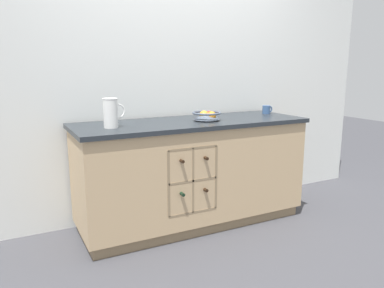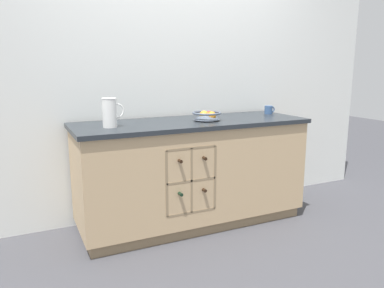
% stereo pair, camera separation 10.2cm
% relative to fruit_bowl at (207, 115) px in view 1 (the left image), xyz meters
% --- Properties ---
extents(ground_plane, '(14.00, 14.00, 0.00)m').
position_rel_fruit_bowl_xyz_m(ground_plane, '(-0.12, 0.05, -0.94)').
color(ground_plane, '#424247').
extents(back_wall, '(4.40, 0.06, 2.55)m').
position_rel_fruit_bowl_xyz_m(back_wall, '(-0.12, 0.43, 0.33)').
color(back_wall, silver).
rests_on(back_wall, ground_plane).
extents(kitchen_island, '(1.95, 0.70, 0.89)m').
position_rel_fruit_bowl_xyz_m(kitchen_island, '(-0.12, 0.04, -0.49)').
color(kitchen_island, '#8B7354').
rests_on(kitchen_island, ground_plane).
extents(fruit_bowl, '(0.24, 0.24, 0.08)m').
position_rel_fruit_bowl_xyz_m(fruit_bowl, '(0.00, 0.00, 0.00)').
color(fruit_bowl, '#4C5666').
rests_on(fruit_bowl, kitchen_island).
extents(white_pitcher, '(0.17, 0.11, 0.22)m').
position_rel_fruit_bowl_xyz_m(white_pitcher, '(-0.81, -0.00, 0.07)').
color(white_pitcher, white).
rests_on(white_pitcher, kitchen_island).
extents(ceramic_mug, '(0.11, 0.08, 0.08)m').
position_rel_fruit_bowl_xyz_m(ceramic_mug, '(0.74, 0.15, -0.01)').
color(ceramic_mug, '#385684').
rests_on(ceramic_mug, kitchen_island).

